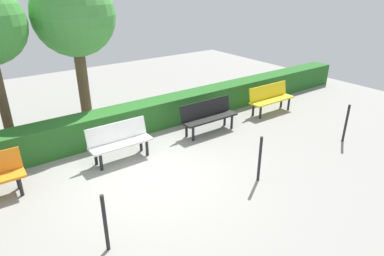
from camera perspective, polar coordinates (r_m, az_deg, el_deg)
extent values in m
plane|color=gray|center=(7.26, -7.91, -8.06)|extent=(20.18, 20.18, 0.00)
cube|color=yellow|center=(10.67, 13.49, 4.67)|extent=(1.59, 0.43, 0.05)
cube|color=yellow|center=(10.72, 12.86, 6.14)|extent=(1.59, 0.12, 0.42)
cylinder|color=black|center=(11.13, 16.17, 3.97)|extent=(0.07, 0.07, 0.39)
cylinder|color=black|center=(11.30, 15.00, 4.41)|extent=(0.07, 0.07, 0.39)
cylinder|color=black|center=(10.19, 11.59, 2.62)|extent=(0.07, 0.07, 0.39)
cylinder|color=black|center=(10.38, 10.40, 3.11)|extent=(0.07, 0.07, 0.39)
cube|color=black|center=(8.99, 3.08, 1.67)|extent=(1.64, 0.43, 0.05)
cube|color=black|center=(9.04, 2.36, 3.41)|extent=(1.63, 0.13, 0.42)
cylinder|color=black|center=(9.38, 6.80, 1.03)|extent=(0.07, 0.07, 0.39)
cylinder|color=black|center=(9.58, 5.60, 1.60)|extent=(0.07, 0.07, 0.39)
cylinder|color=black|center=(8.60, 0.20, -0.98)|extent=(0.07, 0.07, 0.39)
cylinder|color=black|center=(8.82, -0.95, -0.32)|extent=(0.07, 0.07, 0.39)
cube|color=white|center=(7.76, -11.98, -2.64)|extent=(1.44, 0.43, 0.05)
cube|color=white|center=(7.82, -12.72, -0.59)|extent=(1.44, 0.13, 0.42)
cylinder|color=black|center=(7.96, -7.68, -3.38)|extent=(0.07, 0.07, 0.39)
cylinder|color=black|center=(8.19, -8.71, -2.60)|extent=(0.07, 0.07, 0.39)
cylinder|color=black|center=(7.55, -15.26, -5.65)|extent=(0.07, 0.07, 0.39)
cylinder|color=black|center=(7.80, -16.10, -4.75)|extent=(0.07, 0.07, 0.39)
cylinder|color=black|center=(7.28, -27.20, -8.90)|extent=(0.07, 0.07, 0.39)
cylinder|color=black|center=(7.54, -27.58, -7.82)|extent=(0.07, 0.07, 0.39)
cube|color=#266023|center=(9.27, -8.18, 1.95)|extent=(16.18, 0.67, 0.77)
cylinder|color=brown|center=(10.01, -18.10, 7.41)|extent=(0.31, 0.31, 2.34)
sphere|color=#479942|center=(9.69, -19.52, 17.72)|extent=(2.16, 2.16, 2.16)
cylinder|color=brown|center=(9.45, -29.69, 4.50)|extent=(0.24, 0.24, 2.35)
cylinder|color=black|center=(9.30, 24.78, 0.72)|extent=(0.06, 0.06, 1.00)
cylinder|color=black|center=(6.92, 11.48, -5.23)|extent=(0.06, 0.06, 1.00)
cylinder|color=black|center=(5.33, -14.59, -15.45)|extent=(0.06, 0.06, 1.00)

